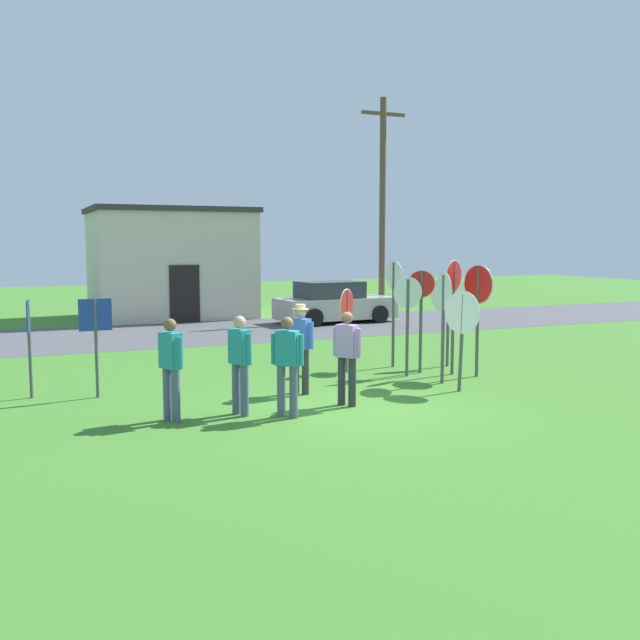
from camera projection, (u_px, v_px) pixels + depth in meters
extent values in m
plane|color=#3D7528|center=(354.00, 408.00, 12.53)|extent=(80.00, 80.00, 0.00)
cube|color=#4C4C51|center=(194.00, 332.00, 23.12)|extent=(60.00, 6.40, 0.01)
cube|color=beige|center=(170.00, 265.00, 27.91)|extent=(5.87, 4.61, 4.04)
cube|color=#383333|center=(169.00, 211.00, 27.68)|extent=(6.07, 4.81, 0.20)
cube|color=black|center=(185.00, 294.00, 25.90)|extent=(1.10, 0.08, 2.10)
cylinder|color=brown|center=(382.00, 210.00, 27.05)|extent=(0.24, 0.24, 8.32)
cube|color=brown|center=(383.00, 114.00, 26.66)|extent=(1.80, 0.12, 0.12)
cube|color=#B7B2A3|center=(336.00, 308.00, 26.00)|extent=(4.40, 2.05, 0.76)
cube|color=#2D333D|center=(330.00, 290.00, 25.81)|extent=(2.32, 1.66, 0.60)
cylinder|color=black|center=(355.00, 310.00, 27.42)|extent=(0.65, 0.26, 0.64)
cylinder|color=black|center=(380.00, 314.00, 25.83)|extent=(0.65, 0.26, 0.64)
cylinder|color=black|center=(292.00, 313.00, 26.21)|extent=(0.65, 0.26, 0.64)
cylinder|color=black|center=(314.00, 318.00, 24.62)|extent=(0.65, 0.26, 0.64)
cylinder|color=#474C4C|center=(448.00, 323.00, 16.70)|extent=(0.08, 0.08, 2.07)
cylinder|color=white|center=(448.00, 295.00, 16.63)|extent=(0.87, 0.20, 0.89)
cylinder|color=red|center=(448.00, 295.00, 16.64)|extent=(0.81, 0.19, 0.83)
cylinder|color=#474C4C|center=(347.00, 332.00, 16.01)|extent=(0.10, 0.10, 1.83)
cylinder|color=white|center=(347.00, 304.00, 15.94)|extent=(0.54, 0.44, 0.68)
cylinder|color=red|center=(347.00, 304.00, 15.94)|extent=(0.50, 0.41, 0.63)
cylinder|color=#474C4C|center=(443.00, 330.00, 14.63)|extent=(0.08, 0.08, 2.25)
cylinder|color=white|center=(444.00, 291.00, 14.55)|extent=(0.15, 0.78, 0.79)
cylinder|color=red|center=(444.00, 291.00, 14.55)|extent=(0.14, 0.72, 0.73)
cylinder|color=#474C4C|center=(407.00, 328.00, 15.43)|extent=(0.07, 0.07, 2.12)
cylinder|color=white|center=(408.00, 293.00, 15.34)|extent=(0.68, 0.06, 0.68)
cylinder|color=red|center=(408.00, 293.00, 15.35)|extent=(0.63, 0.06, 0.63)
cylinder|color=#474C4C|center=(477.00, 322.00, 15.38)|extent=(0.09, 0.08, 2.37)
cylinder|color=white|center=(478.00, 284.00, 15.29)|extent=(0.15, 0.85, 0.86)
cylinder|color=red|center=(478.00, 284.00, 15.29)|extent=(0.15, 0.79, 0.80)
cylinder|color=#474C4C|center=(393.00, 315.00, 16.59)|extent=(0.07, 0.07, 2.44)
cylinder|color=white|center=(394.00, 275.00, 16.49)|extent=(0.06, 0.67, 0.67)
cylinder|color=red|center=(394.00, 275.00, 16.50)|extent=(0.06, 0.62, 0.62)
cylinder|color=#474C4C|center=(421.00, 323.00, 15.80)|extent=(0.13, 0.16, 2.26)
cylinder|color=white|center=(421.00, 284.00, 15.71)|extent=(0.57, 0.33, 0.63)
cylinder|color=red|center=(421.00, 284.00, 15.70)|extent=(0.53, 0.31, 0.58)
cylinder|color=#474C4C|center=(461.00, 343.00, 13.90)|extent=(0.17, 0.11, 1.91)
cylinder|color=white|center=(462.00, 312.00, 13.83)|extent=(0.30, 0.82, 0.84)
cylinder|color=red|center=(462.00, 312.00, 13.84)|extent=(0.28, 0.76, 0.78)
cylinder|color=#474C4C|center=(453.00, 319.00, 15.63)|extent=(0.09, 0.09, 2.48)
cylinder|color=white|center=(454.00, 276.00, 15.53)|extent=(0.63, 0.33, 0.70)
cylinder|color=red|center=(454.00, 276.00, 15.52)|extent=(0.58, 0.31, 0.65)
cylinder|color=#2D2D33|center=(342.00, 381.00, 12.74)|extent=(0.14, 0.14, 0.88)
cylinder|color=#2D2D33|center=(352.00, 382.00, 12.62)|extent=(0.14, 0.14, 0.88)
cube|color=#9E7AB2|center=(347.00, 341.00, 12.60)|extent=(0.38, 0.42, 0.58)
cylinder|color=#9E7AB2|center=(336.00, 341.00, 12.74)|extent=(0.09, 0.09, 0.52)
cylinder|color=#9E7AB2|center=(359.00, 343.00, 12.47)|extent=(0.09, 0.09, 0.52)
sphere|color=brown|center=(347.00, 318.00, 12.56)|extent=(0.21, 0.21, 0.21)
cylinder|color=#4C5670|center=(281.00, 391.00, 11.86)|extent=(0.14, 0.14, 0.88)
cylinder|color=#4C5670|center=(294.00, 392.00, 11.79)|extent=(0.14, 0.14, 0.88)
cube|color=teal|center=(287.00, 348.00, 11.75)|extent=(0.42, 0.40, 0.58)
cylinder|color=teal|center=(274.00, 349.00, 11.82)|extent=(0.09, 0.09, 0.52)
cylinder|color=teal|center=(301.00, 350.00, 11.68)|extent=(0.09, 0.09, 0.52)
sphere|color=brown|center=(287.00, 323.00, 11.70)|extent=(0.21, 0.21, 0.21)
cylinder|color=#4C5670|center=(236.00, 389.00, 12.06)|extent=(0.14, 0.14, 0.88)
cylinder|color=#4C5670|center=(244.00, 390.00, 11.91)|extent=(0.14, 0.14, 0.88)
cube|color=teal|center=(240.00, 347.00, 11.91)|extent=(0.34, 0.42, 0.58)
cylinder|color=teal|center=(231.00, 346.00, 12.08)|extent=(0.09, 0.09, 0.52)
cylinder|color=teal|center=(249.00, 349.00, 11.75)|extent=(0.09, 0.09, 0.52)
sphere|color=tan|center=(239.00, 322.00, 11.86)|extent=(0.21, 0.21, 0.21)
cylinder|color=#4C5670|center=(167.00, 394.00, 11.65)|extent=(0.14, 0.14, 0.88)
cylinder|color=#4C5670|center=(176.00, 396.00, 11.51)|extent=(0.14, 0.14, 0.88)
cube|color=teal|center=(171.00, 350.00, 11.50)|extent=(0.35, 0.42, 0.58)
cylinder|color=teal|center=(161.00, 350.00, 11.66)|extent=(0.09, 0.09, 0.52)
cylinder|color=teal|center=(180.00, 353.00, 11.35)|extent=(0.09, 0.09, 0.52)
sphere|color=brown|center=(170.00, 325.00, 11.45)|extent=(0.21, 0.21, 0.21)
cylinder|color=#2D2D33|center=(296.00, 371.00, 13.74)|extent=(0.14, 0.14, 0.88)
cylinder|color=#2D2D33|center=(305.00, 372.00, 13.63)|extent=(0.14, 0.14, 0.88)
cube|color=#3860B7|center=(300.00, 334.00, 13.61)|extent=(0.39, 0.42, 0.58)
cylinder|color=#3860B7|center=(290.00, 334.00, 13.73)|extent=(0.09, 0.09, 0.52)
cylinder|color=#3860B7|center=(311.00, 336.00, 13.49)|extent=(0.09, 0.09, 0.52)
sphere|color=tan|center=(300.00, 312.00, 13.56)|extent=(0.21, 0.21, 0.21)
cylinder|color=beige|center=(300.00, 309.00, 13.56)|extent=(0.31, 0.31, 0.02)
cylinder|color=beige|center=(300.00, 307.00, 13.55)|extent=(0.19, 0.19, 0.09)
cylinder|color=#4C4C51|center=(96.00, 348.00, 13.30)|extent=(0.06, 0.06, 1.87)
cube|color=#1E389E|center=(95.00, 315.00, 13.23)|extent=(0.60, 0.03, 0.60)
cylinder|color=#4C4C51|center=(30.00, 349.00, 13.26)|extent=(0.06, 0.06, 1.84)
cube|color=#1E389E|center=(28.00, 316.00, 13.20)|extent=(0.08, 0.60, 0.60)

